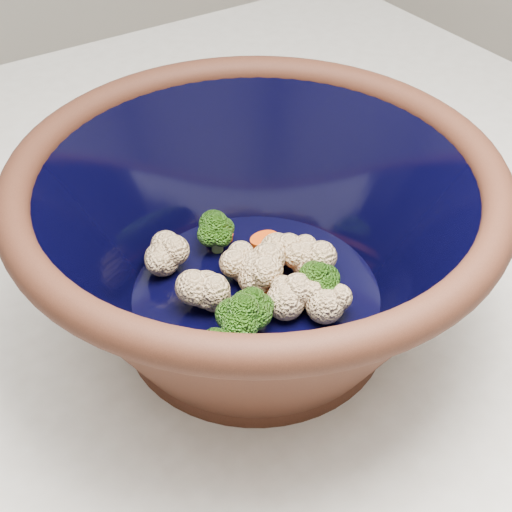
% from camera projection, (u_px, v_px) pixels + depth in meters
% --- Properties ---
extents(mixing_bowl, '(0.47, 0.47, 0.17)m').
position_uv_depth(mixing_bowl, '(256.00, 241.00, 0.58)').
color(mixing_bowl, black).
rests_on(mixing_bowl, counter).
extents(vegetable_pile, '(0.16, 0.17, 0.05)m').
position_uv_depth(vegetable_pile, '(255.00, 282.00, 0.59)').
color(vegetable_pile, '#608442').
rests_on(vegetable_pile, mixing_bowl).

